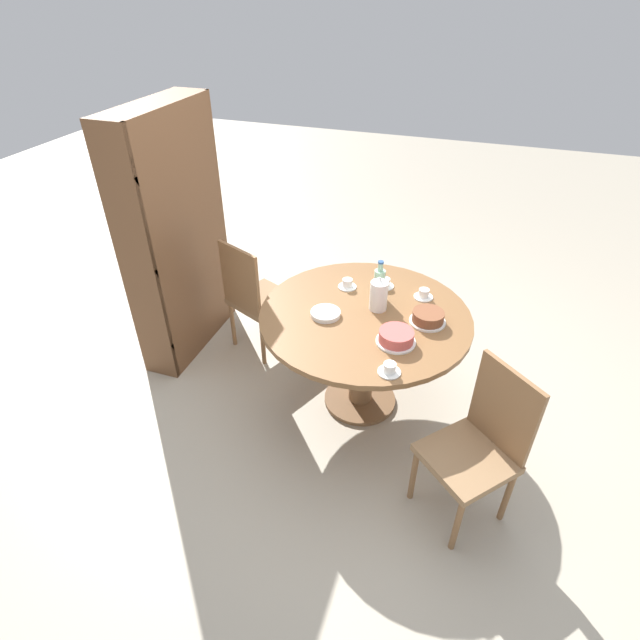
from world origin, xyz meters
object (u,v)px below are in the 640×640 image
object	(u,v)px
cup_d	(347,284)
chair_a	(478,445)
cake_main	(396,337)
cup_a	(424,294)
cup_b	(385,283)
cake_second	(428,317)
coffee_pot	(379,295)
bookshelf	(179,241)
chair_b	(255,296)
water_bottle	(379,283)
cup_c	(389,369)

from	to	relation	value
cup_d	chair_a	bearing A→B (deg)	-131.99
cake_main	cup_a	size ratio (longest dim) A/B	1.85
cup_a	cup_b	distance (m)	0.28
cake_second	coffee_pot	bearing A→B (deg)	81.35
cake_second	cup_d	size ratio (longest dim) A/B	1.77
cake_main	bookshelf	bearing A→B (deg)	74.16
cup_b	cup_d	distance (m)	0.26
chair_b	cake_main	xyz separation A→B (m)	(-0.57, -1.19, 0.30)
chair_b	water_bottle	xyz separation A→B (m)	(-0.11, -0.98, 0.37)
cup_b	coffee_pot	bearing A→B (deg)	-176.25
cup_c	chair_b	bearing A→B (deg)	55.14
chair_b	water_bottle	world-z (taller)	water_bottle
cake_main	cake_second	world-z (taller)	cake_main
chair_a	cake_main	xyz separation A→B (m)	(0.39, 0.55, 0.30)
chair_b	cake_main	bearing A→B (deg)	178.10
chair_a	bookshelf	distance (m)	2.48
cake_main	cup_d	xyz separation A→B (m)	(0.50, 0.44, -0.01)
water_bottle	cup_d	world-z (taller)	water_bottle
coffee_pot	cup_b	world-z (taller)	coffee_pot
cake_main	chair_a	bearing A→B (deg)	-125.26
chair_a	bookshelf	world-z (taller)	bookshelf
cup_a	cup_b	world-z (taller)	same
bookshelf	cake_main	size ratio (longest dim) A/B	7.94
chair_a	cup_d	size ratio (longest dim) A/B	7.48
cake_second	cup_d	xyz separation A→B (m)	(0.24, 0.59, -0.01)
cup_c	cup_a	bearing A→B (deg)	-3.73
coffee_pot	cup_b	xyz separation A→B (m)	(0.28, 0.02, -0.08)
cake_second	cup_b	bearing A→B (deg)	46.21
cake_second	cup_a	bearing A→B (deg)	14.09
cake_second	cup_a	size ratio (longest dim) A/B	1.77
cup_c	coffee_pot	bearing A→B (deg)	19.14
water_bottle	cup_b	size ratio (longest dim) A/B	2.10
cake_main	cup_d	bearing A→B (deg)	41.27
bookshelf	chair_a	bearing A→B (deg)	68.93
coffee_pot	cup_c	distance (m)	0.63
chair_b	water_bottle	size ratio (longest dim) A/B	3.56
chair_a	cake_main	distance (m)	0.73
chair_b	bookshelf	bearing A→B (deg)	31.37
chair_b	cup_a	xyz separation A→B (m)	(-0.03, -1.26, 0.29)
water_bottle	cup_d	distance (m)	0.25
coffee_pot	cup_d	world-z (taller)	coffee_pot
water_bottle	cup_a	bearing A→B (deg)	-72.92
cake_main	cup_d	size ratio (longest dim) A/B	1.85
chair_b	cup_b	distance (m)	1.03
cup_b	cup_c	world-z (taller)	same
cake_second	cup_b	world-z (taller)	cake_second
water_bottle	cup_c	size ratio (longest dim) A/B	2.10
chair_a	cake_main	size ratio (longest dim) A/B	4.05
bookshelf	cake_second	bearing A→B (deg)	83.05
coffee_pot	cake_second	size ratio (longest dim) A/B	1.04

